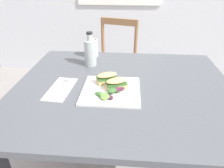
# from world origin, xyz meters

# --- Properties ---
(dining_table) EXTENTS (1.13, 0.96, 0.74)m
(dining_table) POSITION_xyz_m (-0.02, 0.16, 0.61)
(dining_table) COLOR #51565B
(dining_table) RESTS_ON ground
(chair_wooden_far) EXTENTS (0.49, 0.49, 0.87)m
(chair_wooden_far) POSITION_xyz_m (-0.13, 1.06, 0.45)
(chair_wooden_far) COLOR #8E6642
(chair_wooden_far) RESTS_ON ground
(plate_lunch) EXTENTS (0.28, 0.28, 0.01)m
(plate_lunch) POSITION_xyz_m (-0.08, 0.09, 0.74)
(plate_lunch) COLOR white
(plate_lunch) RESTS_ON dining_table
(sandwich_half_front) EXTENTS (0.12, 0.10, 0.06)m
(sandwich_half_front) POSITION_xyz_m (-0.05, 0.11, 0.78)
(sandwich_half_front) COLOR #DBB270
(sandwich_half_front) RESTS_ON plate_lunch
(sandwich_half_back) EXTENTS (0.12, 0.10, 0.06)m
(sandwich_half_back) POSITION_xyz_m (-0.10, 0.17, 0.78)
(sandwich_half_back) COLOR #DBB270
(sandwich_half_back) RESTS_ON plate_lunch
(salad_mixed_greens) EXTENTS (0.15, 0.12, 0.03)m
(salad_mixed_greens) POSITION_xyz_m (-0.08, 0.05, 0.76)
(salad_mixed_greens) COLOR #6B9E47
(salad_mixed_greens) RESTS_ON plate_lunch
(napkin_folded) EXTENTS (0.12, 0.24, 0.00)m
(napkin_folded) POSITION_xyz_m (-0.33, 0.09, 0.74)
(napkin_folded) COLOR silver
(napkin_folded) RESTS_ON dining_table
(fork_on_napkin) EXTENTS (0.03, 0.19, 0.00)m
(fork_on_napkin) POSITION_xyz_m (-0.33, 0.11, 0.75)
(fork_on_napkin) COLOR silver
(fork_on_napkin) RESTS_ON napkin_folded
(bottle_cold_brew) EXTENTS (0.07, 0.07, 0.21)m
(bottle_cold_brew) POSITION_xyz_m (-0.23, 0.41, 0.81)
(bottle_cold_brew) COLOR black
(bottle_cold_brew) RESTS_ON dining_table
(mason_jar_iced_tea) EXTENTS (0.08, 0.08, 0.12)m
(mason_jar_iced_tea) POSITION_xyz_m (-0.25, 0.56, 0.79)
(mason_jar_iced_tea) COLOR gold
(mason_jar_iced_tea) RESTS_ON dining_table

